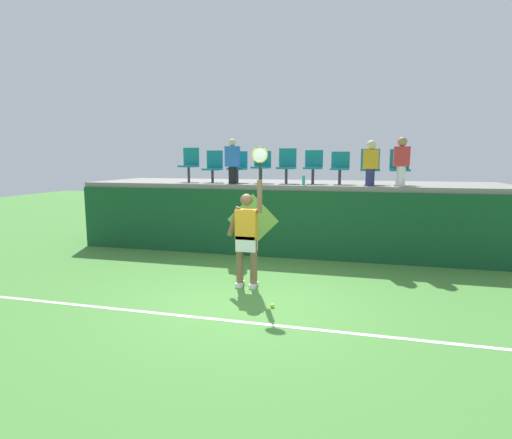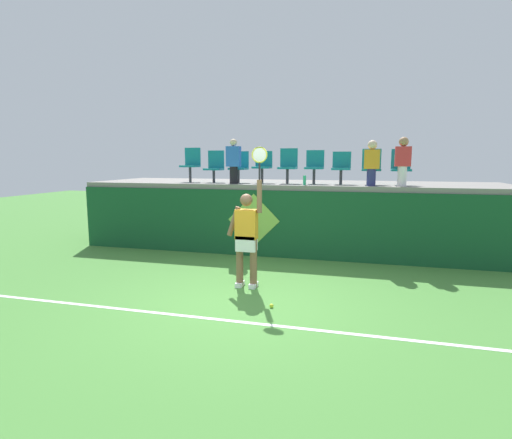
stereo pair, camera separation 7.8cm
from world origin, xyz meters
The scene contains 20 objects.
ground_plane centered at (0.00, 0.00, 0.00)m, with size 40.00×40.00×0.00m, color #478438.
court_back_wall centered at (0.00, 3.18, 0.80)m, with size 10.59×0.20×1.59m, color #144C28.
spectator_platform centered at (0.00, 4.53, 1.65)m, with size 10.59×2.80×0.12m, color gray.
court_baseline_stripe centered at (0.00, -0.84, 0.00)m, with size 9.53×0.08×0.01m, color white.
tennis_player centered at (-0.15, 0.75, 0.97)m, with size 0.75×0.26×2.52m.
tennis_ball centered at (0.52, -0.18, 0.03)m, with size 0.07×0.07×0.07m, color #D1E533.
water_bottle centered at (0.49, 3.38, 1.82)m, with size 0.07×0.07×0.23m, color #26B272.
stadium_chair_0 centered at (-2.64, 3.96, 2.22)m, with size 0.44×0.42×0.91m.
stadium_chair_1 centered at (-1.97, 3.96, 2.15)m, with size 0.44×0.42×0.83m.
stadium_chair_2 centered at (-1.30, 3.95, 2.15)m, with size 0.44×0.42×0.81m.
stadium_chair_3 centered at (-0.67, 3.95, 2.17)m, with size 0.44×0.42×0.81m.
stadium_chair_4 centered at (-0.02, 3.96, 2.19)m, with size 0.44×0.42×0.88m.
stadium_chair_5 centered at (0.65, 3.95, 2.17)m, with size 0.44×0.42×0.83m.
stadium_chair_6 centered at (1.29, 3.95, 2.15)m, with size 0.44×0.42×0.79m.
stadium_chair_7 centered at (1.99, 3.96, 2.16)m, with size 0.44×0.42×0.85m.
stadium_chair_8 centered at (2.66, 3.96, 2.16)m, with size 0.44×0.42×0.84m.
spectator_0 centered at (-1.30, 3.49, 2.28)m, with size 0.34×0.20×1.10m.
spectator_1 centered at (2.66, 3.54, 2.29)m, with size 0.34×0.21×1.09m.
spectator_2 centered at (1.99, 3.48, 2.25)m, with size 0.34×0.21×1.02m.
wall_signage_mount centered at (-0.67, 3.08, 0.00)m, with size 1.27×0.01×1.51m.
Camera 1 is at (1.80, -6.12, 2.29)m, focal length 28.38 mm.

